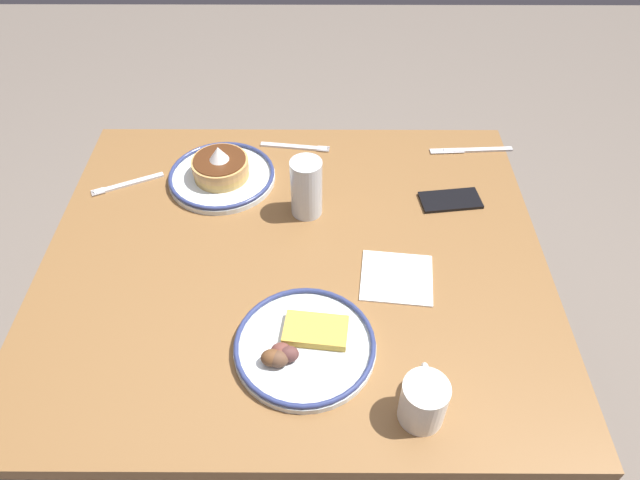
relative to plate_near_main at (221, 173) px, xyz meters
name	(u,v)px	position (x,y,z in m)	size (l,w,h in m)	color
ground_plane	(302,415)	(-0.19, 0.26, -0.76)	(6.00, 6.00, 0.00)	#70655B
dining_table	(296,289)	(-0.19, 0.26, -0.14)	(1.10, 0.96, 0.73)	brown
plate_near_main	(221,173)	(0.00, 0.00, 0.00)	(0.27, 0.27, 0.10)	white
plate_center_pancakes	(304,345)	(-0.22, 0.50, -0.01)	(0.27, 0.27, 0.05)	white
coffee_mug	(423,400)	(-0.42, 0.63, 0.02)	(0.08, 0.11, 0.09)	white
drinking_glass	(306,190)	(-0.21, 0.11, 0.04)	(0.07, 0.07, 0.14)	silver
cell_phone	(450,200)	(-0.56, 0.08, -0.02)	(0.14, 0.07, 0.01)	black
paper_napkin	(397,278)	(-0.41, 0.32, -0.02)	(0.15, 0.14, 0.00)	white
fork_near	(128,184)	(0.23, 0.02, -0.02)	(0.17, 0.09, 0.01)	silver
fork_far	(295,147)	(-0.18, -0.14, -0.02)	(0.19, 0.04, 0.01)	silver
butter_knife	(471,150)	(-0.65, -0.12, -0.02)	(0.22, 0.03, 0.01)	silver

